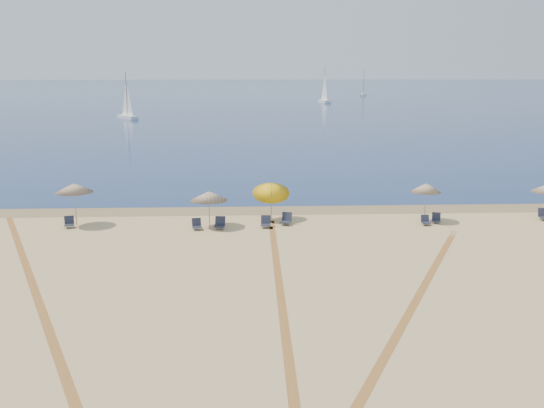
{
  "coord_description": "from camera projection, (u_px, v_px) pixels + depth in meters",
  "views": [
    {
      "loc": [
        -1.57,
        -15.7,
        9.39
      ],
      "look_at": [
        0.0,
        20.0,
        1.3
      ],
      "focal_mm": 40.35,
      "sensor_mm": 36.0,
      "label": 1
    }
  ],
  "objects": [
    {
      "name": "umbrella_1",
      "position": [
        74.0,
        188.0,
        36.36
      ],
      "size": [
        2.2,
        2.2,
        2.64
      ],
      "color": "gray",
      "rests_on": "ground"
    },
    {
      "name": "wet_sand",
      "position": [
        269.0,
        210.0,
        40.82
      ],
      "size": [
        500.0,
        500.0,
        0.0
      ],
      "primitive_type": "plane",
      "color": "olive",
      "rests_on": "ground"
    },
    {
      "name": "umbrella_3",
      "position": [
        271.0,
        189.0,
        37.7
      ],
      "size": [
        2.31,
        2.34,
        2.67
      ],
      "color": "gray",
      "rests_on": "ground"
    },
    {
      "name": "ground",
      "position": [
        303.0,
        403.0,
        17.44
      ],
      "size": [
        160.0,
        160.0,
        0.0
      ],
      "primitive_type": "plane",
      "color": "tan",
      "rests_on": "ground"
    },
    {
      "name": "chair_5",
      "position": [
        266.0,
        222.0,
        36.32
      ],
      "size": [
        0.61,
        0.71,
        0.7
      ],
      "rotation": [
        0.0,
        0.0,
        -0.06
      ],
      "color": "#1C1F2E",
      "rests_on": "ground"
    },
    {
      "name": "sailboat_1",
      "position": [
        363.0,
        88.0,
        196.19
      ],
      "size": [
        2.87,
        5.73,
        8.28
      ],
      "rotation": [
        0.0,
        0.0,
        -0.27
      ],
      "color": "white",
      "rests_on": "ocean"
    },
    {
      "name": "sailboat_2",
      "position": [
        325.0,
        92.0,
        160.29
      ],
      "size": [
        2.67,
        6.48,
        9.39
      ],
      "rotation": [
        0.0,
        0.0,
        0.17
      ],
      "color": "white",
      "rests_on": "ocean"
    },
    {
      "name": "chair_6",
      "position": [
        286.0,
        219.0,
        36.96
      ],
      "size": [
        0.8,
        0.87,
        0.73
      ],
      "rotation": [
        0.0,
        0.0,
        -0.33
      ],
      "color": "#1C1F2E",
      "rests_on": "ground"
    },
    {
      "name": "umbrella_4",
      "position": [
        426.0,
        188.0,
        37.4
      ],
      "size": [
        1.86,
        1.86,
        2.46
      ],
      "color": "gray",
      "rests_on": "ground"
    },
    {
      "name": "chair_8",
      "position": [
        436.0,
        219.0,
        37.36
      ],
      "size": [
        0.66,
        0.72,
        0.62
      ],
      "rotation": [
        0.0,
        0.0,
        -0.28
      ],
      "color": "#1C1F2E",
      "rests_on": "ground"
    },
    {
      "name": "sailboat_0",
      "position": [
        127.0,
        105.0,
        110.68
      ],
      "size": [
        4.48,
        5.38,
        8.38
      ],
      "rotation": [
        0.0,
        0.0,
        0.63
      ],
      "color": "white",
      "rests_on": "ocean"
    },
    {
      "name": "chair_7",
      "position": [
        425.0,
        221.0,
        36.89
      ],
      "size": [
        0.5,
        0.58,
        0.6
      ],
      "rotation": [
        0.0,
        0.0,
        -0.0
      ],
      "color": "#1C1F2E",
      "rests_on": "ground"
    },
    {
      "name": "chair_2",
      "position": [
        69.0,
        223.0,
        36.3
      ],
      "size": [
        0.7,
        0.77,
        0.67
      ],
      "rotation": [
        0.0,
        0.0,
        0.25
      ],
      "color": "#1C1F2E",
      "rests_on": "ground"
    },
    {
      "name": "chair_3",
      "position": [
        197.0,
        225.0,
        35.88
      ],
      "size": [
        0.64,
        0.71,
        0.65
      ],
      "rotation": [
        0.0,
        0.0,
        0.18
      ],
      "color": "#1C1F2E",
      "rests_on": "ground"
    },
    {
      "name": "chair_9",
      "position": [
        544.0,
        215.0,
        38.13
      ],
      "size": [
        0.68,
        0.77,
        0.71
      ],
      "rotation": [
        0.0,
        0.0,
        -0.15
      ],
      "color": "#1C1F2E",
      "rests_on": "ground"
    },
    {
      "name": "chair_4",
      "position": [
        220.0,
        223.0,
        36.01
      ],
      "size": [
        0.68,
        0.77,
        0.72
      ],
      "rotation": [
        0.0,
        0.0,
        -0.13
      ],
      "color": "#1C1F2E",
      "rests_on": "ground"
    },
    {
      "name": "ocean",
      "position": [
        249.0,
        91.0,
        236.68
      ],
      "size": [
        500.0,
        500.0,
        0.0
      ],
      "primitive_type": "plane",
      "color": "#0C2151",
      "rests_on": "ground"
    },
    {
      "name": "umbrella_2",
      "position": [
        209.0,
        196.0,
        36.15
      ],
      "size": [
        2.23,
        2.23,
        2.22
      ],
      "color": "gray",
      "rests_on": "ground"
    },
    {
      "name": "tire_tracks",
      "position": [
        225.0,
        301.0,
        25.01
      ],
      "size": [
        53.3,
        44.3,
        0.0
      ],
      "color": "tan",
      "rests_on": "ground"
    }
  ]
}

